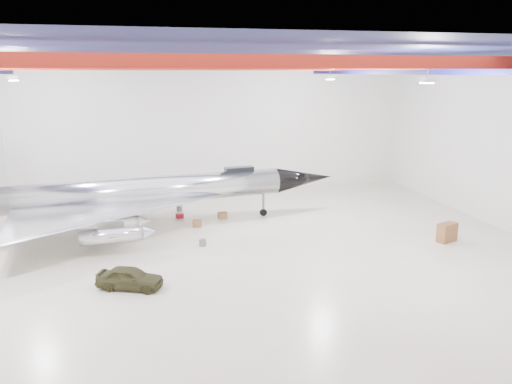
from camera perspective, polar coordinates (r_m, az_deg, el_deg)
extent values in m
plane|color=beige|center=(28.78, -6.68, -6.95)|extent=(40.00, 40.00, 0.00)
plane|color=silver|center=(42.18, -9.22, 7.19)|extent=(40.00, 0.00, 40.00)
plane|color=silver|center=(35.50, 27.18, 4.71)|extent=(0.00, 30.00, 30.00)
plane|color=#0A0F38|center=(27.00, -7.33, 15.49)|extent=(40.00, 40.00, 0.00)
cube|color=maroon|center=(18.06, -4.24, 14.70)|extent=(39.50, 0.25, 0.50)
cube|color=maroon|center=(24.01, -6.53, 14.34)|extent=(39.50, 0.25, 0.50)
cube|color=maroon|center=(29.97, -7.91, 14.12)|extent=(39.50, 0.25, 0.50)
cube|color=maroon|center=(35.95, -8.82, 13.97)|extent=(39.50, 0.25, 0.50)
cube|color=#0B0C44|center=(30.65, 16.28, 13.14)|extent=(0.25, 29.50, 0.40)
cube|color=silver|center=(24.46, 18.97, 12.06)|extent=(0.55, 0.55, 0.25)
cube|color=silver|center=(33.62, -25.96, 11.65)|extent=(0.55, 0.55, 0.25)
cube|color=silver|center=(35.25, 8.48, 12.85)|extent=(0.55, 0.55, 0.25)
cylinder|color=silver|center=(33.34, -12.27, 0.19)|extent=(18.03, 3.81, 1.79)
cone|color=black|center=(36.40, 5.50, 1.55)|extent=(4.66, 2.29, 1.79)
cube|color=black|center=(34.45, -1.94, 2.52)|extent=(2.04, 0.94, 0.45)
cylinder|color=silver|center=(28.71, -16.18, -4.81)|extent=(3.48, 1.19, 0.81)
cylinder|color=silver|center=(30.85, -16.46, -3.56)|extent=(3.48, 1.19, 0.81)
cylinder|color=silver|center=(36.04, -16.98, -1.16)|extent=(3.48, 1.19, 0.81)
cylinder|color=silver|center=(38.22, -17.15, -0.36)|extent=(3.48, 1.19, 0.81)
cylinder|color=#59595B|center=(35.61, 0.85, -1.48)|extent=(0.16, 0.16, 1.61)
cylinder|color=black|center=(35.76, 0.84, -2.34)|extent=(0.52, 0.25, 0.50)
cylinder|color=#59595B|center=(31.38, -18.09, -4.25)|extent=(0.16, 0.16, 1.61)
cylinder|color=black|center=(31.55, -18.01, -5.21)|extent=(0.52, 0.25, 0.50)
cylinder|color=#59595B|center=(35.70, -18.33, -2.15)|extent=(0.16, 0.16, 1.61)
cylinder|color=black|center=(35.84, -18.26, -3.00)|extent=(0.52, 0.25, 0.50)
imported|color=#34321A|center=(24.72, -14.23, -9.48)|extent=(3.39, 2.31, 1.07)
cube|color=brown|center=(32.45, 21.00, -4.33)|extent=(1.40, 1.03, 1.15)
cube|color=olive|center=(34.18, -15.96, -3.72)|extent=(0.62, 0.52, 0.39)
cube|color=maroon|center=(35.63, -8.71, -2.70)|extent=(0.57, 0.51, 0.34)
cylinder|color=#59595B|center=(29.85, -6.11, -5.78)|extent=(0.53, 0.53, 0.38)
cube|color=olive|center=(35.22, -3.84, -2.68)|extent=(0.64, 0.52, 0.43)
cube|color=olive|center=(33.52, -6.76, -3.59)|extent=(0.67, 0.57, 0.42)
cylinder|color=#59595B|center=(37.40, -8.75, -1.88)|extent=(0.50, 0.50, 0.39)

